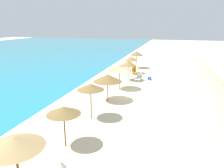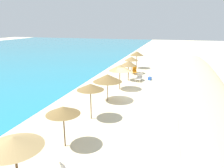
# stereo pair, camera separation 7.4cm
# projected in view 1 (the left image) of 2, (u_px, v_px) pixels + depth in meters

# --- Properties ---
(ground_plane) EXTENTS (160.00, 160.00, 0.00)m
(ground_plane) POSITION_uv_depth(u_px,v_px,m) (127.00, 94.00, 22.39)
(ground_plane) COLOR beige
(dune_ridge) EXTENTS (46.26, 5.77, 1.61)m
(dune_ridge) POSITION_uv_depth(u_px,v_px,m) (201.00, 86.00, 22.25)
(dune_ridge) COLOR beige
(dune_ridge) RESTS_ON ground_plane
(beach_umbrella_0) EXTENTS (2.33, 2.33, 2.79)m
(beach_umbrella_0) POSITION_uv_depth(u_px,v_px,m) (14.00, 142.00, 8.42)
(beach_umbrella_0) COLOR brown
(beach_umbrella_0) RESTS_ON ground_plane
(beach_umbrella_1) EXTENTS (1.97, 1.97, 2.50)m
(beach_umbrella_1) POSITION_uv_depth(u_px,v_px,m) (63.00, 110.00, 12.27)
(beach_umbrella_1) COLOR brown
(beach_umbrella_1) RESTS_ON ground_plane
(beach_umbrella_2) EXTENTS (2.02, 2.02, 2.76)m
(beach_umbrella_2) POSITION_uv_depth(u_px,v_px,m) (91.00, 87.00, 15.92)
(beach_umbrella_2) COLOR brown
(beach_umbrella_2) RESTS_ON ground_plane
(beach_umbrella_3) EXTENTS (2.68, 2.68, 2.55)m
(beach_umbrella_3) POSITION_uv_depth(u_px,v_px,m) (108.00, 78.00, 19.88)
(beach_umbrella_3) COLOR brown
(beach_umbrella_3) RESTS_ON ground_plane
(beach_umbrella_4) EXTENTS (2.41, 2.41, 2.74)m
(beach_umbrella_4) POSITION_uv_depth(u_px,v_px,m) (120.00, 68.00, 23.33)
(beach_umbrella_4) COLOR brown
(beach_umbrella_4) RESTS_ON ground_plane
(beach_umbrella_5) EXTENTS (2.03, 2.03, 2.52)m
(beach_umbrella_5) POSITION_uv_depth(u_px,v_px,m) (128.00, 63.00, 27.16)
(beach_umbrella_5) COLOR brown
(beach_umbrella_5) RESTS_ON ground_plane
(beach_umbrella_6) EXTENTS (1.96, 1.96, 2.47)m
(beach_umbrella_6) POSITION_uv_depth(u_px,v_px,m) (131.00, 59.00, 31.01)
(beach_umbrella_6) COLOR brown
(beach_umbrella_6) RESTS_ON ground_plane
(beach_umbrella_7) EXTENTS (2.15, 2.15, 2.74)m
(beach_umbrella_7) POSITION_uv_depth(u_px,v_px,m) (136.00, 53.00, 34.65)
(beach_umbrella_7) COLOR brown
(beach_umbrella_7) RESTS_ON ground_plane
(lounge_chair_1) EXTENTS (1.42, 0.88, 1.13)m
(lounge_chair_1) POSITION_uv_depth(u_px,v_px,m) (134.00, 71.00, 31.26)
(lounge_chair_1) COLOR orange
(lounge_chair_1) RESTS_ON ground_plane
(lounge_chair_2) EXTENTS (1.48, 0.74, 1.00)m
(lounge_chair_2) POSITION_uv_depth(u_px,v_px,m) (139.00, 77.00, 27.41)
(lounge_chair_2) COLOR white
(lounge_chair_2) RESTS_ON ground_plane
(cooler_box) EXTENTS (0.61, 0.46, 0.40)m
(cooler_box) POSITION_uv_depth(u_px,v_px,m) (150.00, 78.00, 27.93)
(cooler_box) COLOR blue
(cooler_box) RESTS_ON ground_plane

